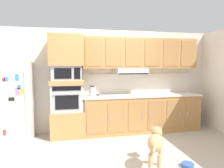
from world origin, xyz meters
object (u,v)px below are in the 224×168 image
electric_kettle (92,91)px  dog_food_bowl (188,165)px  screwdriver (98,95)px  built_in_oven (67,98)px  microwave (67,73)px  refrigerator (13,101)px  dog (156,142)px

electric_kettle → dog_food_bowl: electric_kettle is taller
screwdriver → dog_food_bowl: bearing=-57.7°
dog_food_bowl → screwdriver: bearing=122.3°
built_in_oven → screwdriver: bearing=3.9°
microwave → dog_food_bowl: size_ratio=3.22×
refrigerator → dog_food_bowl: (3.03, -1.78, -0.85)m
dog → dog_food_bowl: size_ratio=3.71×
electric_kettle → dog_food_bowl: size_ratio=1.20×
electric_kettle → built_in_oven: bearing=175.3°
refrigerator → screwdriver: (1.83, 0.12, 0.05)m
screwdriver → electric_kettle: (-0.14, -0.10, 0.10)m
built_in_oven → electric_kettle: bearing=-4.7°
dog → built_in_oven: bearing=65.6°
screwdriver → electric_kettle: electric_kettle is taller
screwdriver → built_in_oven: bearing=-176.1°
microwave → electric_kettle: bearing=-4.7°
refrigerator → screwdriver: size_ratio=10.47×
microwave → dog_food_bowl: microwave is taller
refrigerator → screwdriver: refrigerator is taller
screwdriver → electric_kettle: 0.19m
electric_kettle → dog_food_bowl: 2.46m
refrigerator → dog_food_bowl: 3.62m
built_in_oven → electric_kettle: size_ratio=2.92×
screwdriver → dog: screwdriver is taller
microwave → dog: size_ratio=0.87×
refrigerator → dog: bearing=-33.9°
electric_kettle → screwdriver: bearing=35.0°
microwave → screwdriver: microwave is taller
microwave → screwdriver: (0.71, 0.05, -0.53)m
dog_food_bowl → dog: bearing=170.1°
refrigerator → electric_kettle: refrigerator is taller
built_in_oven → dog_food_bowl: (1.91, -1.85, -0.87)m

